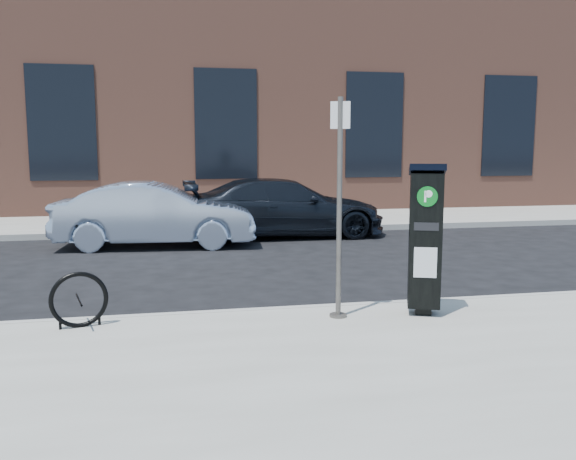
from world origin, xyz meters
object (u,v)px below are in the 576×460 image
object	(u,v)px
car_dark	(284,208)
car_silver	(156,215)
bike_rack	(79,300)
sign_pole	(339,210)
parking_kiosk	(425,238)

from	to	relation	value
car_dark	car_silver	bearing A→B (deg)	107.85
car_dark	bike_rack	bearing A→B (deg)	153.16
car_dark	sign_pole	bearing A→B (deg)	174.18
car_silver	car_dark	size ratio (longest dim) A/B	0.88
car_silver	sign_pole	bearing A→B (deg)	-156.85
sign_pole	car_dark	bearing A→B (deg)	107.78
parking_kiosk	car_silver	distance (m)	7.87
parking_kiosk	sign_pole	size ratio (longest dim) A/B	0.71
parking_kiosk	bike_rack	xyz separation A→B (m)	(-4.26, 0.27, -0.66)
parking_kiosk	car_dark	world-z (taller)	parking_kiosk
sign_pole	car_silver	size ratio (longest dim) A/B	0.61
car_silver	parking_kiosk	bearing A→B (deg)	-149.32
parking_kiosk	sign_pole	world-z (taller)	sign_pole
sign_pole	car_silver	distance (m)	7.40
parking_kiosk	bike_rack	distance (m)	4.32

